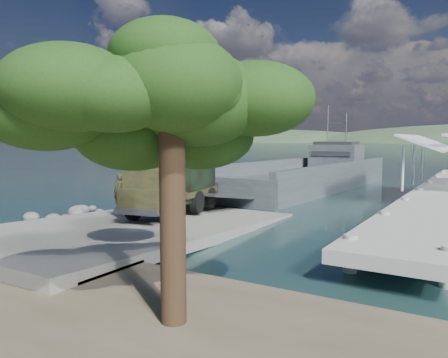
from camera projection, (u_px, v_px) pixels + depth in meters
ground at (149, 229)px, 23.63m from camera, size 1400.00×1400.00×0.00m
boat_ramp at (136, 228)px, 22.76m from camera, size 10.00×18.00×0.50m
shoreline_rocks at (79, 217)px, 27.27m from camera, size 3.20×5.60×0.90m
pier at (448, 183)px, 32.71m from camera, size 6.40×44.00×6.10m
landing_craft at (302, 181)px, 42.79m from camera, size 9.55×32.20×9.46m
military_truck at (176, 181)px, 25.88m from camera, size 4.03×8.53×3.81m
soldier at (120, 199)px, 24.65m from camera, size 0.86×0.71×2.03m
overhang_tree at (166, 102)px, 10.90m from camera, size 7.98×7.35×7.24m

